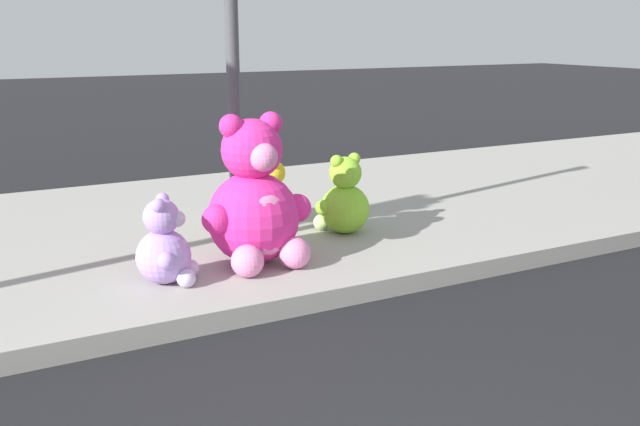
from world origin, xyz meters
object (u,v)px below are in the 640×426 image
at_px(plush_lime, 344,201).
at_px(plush_yellow, 271,195).
at_px(plush_lavender, 166,248).
at_px(sign_pole, 232,41).
at_px(plush_pink_large, 255,205).

bearing_deg(plush_lime, plush_yellow, 119.27).
relative_size(plush_yellow, plush_lavender, 0.93).
distance_m(sign_pole, plush_lavender, 1.80).
bearing_deg(plush_yellow, plush_lavender, -137.90).
bearing_deg(plush_lime, plush_lavender, -162.68).
height_order(plush_yellow, plush_lavender, plush_lavender).
relative_size(sign_pole, plush_pink_large, 2.71).
height_order(plush_pink_large, plush_yellow, plush_pink_large).
xyz_separation_m(plush_pink_large, plush_lime, (1.05, 0.45, -0.18)).
bearing_deg(sign_pole, plush_pink_large, -97.66).
height_order(plush_pink_large, plush_lime, plush_pink_large).
height_order(sign_pole, plush_lime, sign_pole).
height_order(sign_pole, plush_lavender, sign_pole).
bearing_deg(plush_lavender, sign_pole, 40.20).
relative_size(sign_pole, plush_lime, 4.42).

